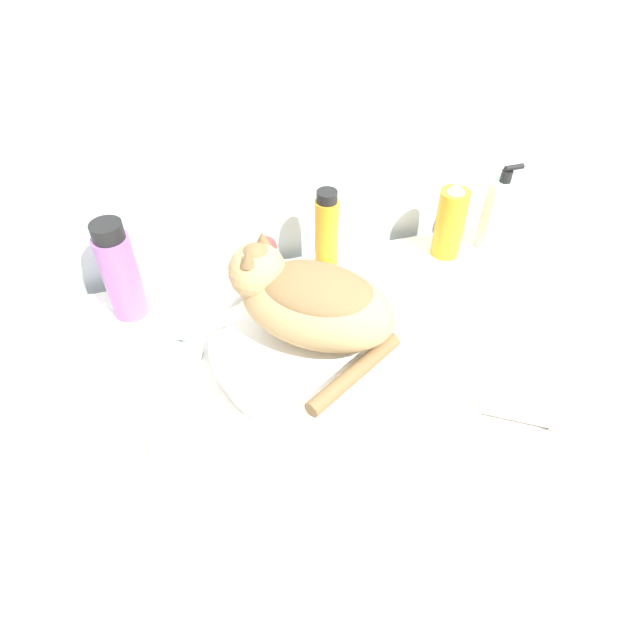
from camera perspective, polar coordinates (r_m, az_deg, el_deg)
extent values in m
cube|color=silver|center=(1.17, -4.02, 20.41)|extent=(8.00, 0.05, 2.40)
cube|color=white|center=(1.43, 1.13, -15.71)|extent=(1.15, 0.64, 0.87)
cylinder|color=white|center=(1.07, -0.26, -2.50)|extent=(0.38, 0.38, 0.04)
torus|color=white|center=(1.05, -0.26, -1.70)|extent=(0.40, 0.40, 0.02)
ellipsoid|color=tan|center=(1.00, -0.28, 1.39)|extent=(0.33, 0.31, 0.14)
ellipsoid|color=brown|center=(0.97, -0.28, 3.00)|extent=(0.25, 0.24, 0.06)
sphere|color=tan|center=(1.01, -6.28, 4.84)|extent=(0.10, 0.10, 0.10)
sphere|color=brown|center=(0.99, -6.40, 6.10)|extent=(0.06, 0.06, 0.06)
cone|color=brown|center=(0.99, -5.78, 8.08)|extent=(0.03, 0.03, 0.03)
cone|color=brown|center=(0.95, -7.26, 6.18)|extent=(0.03, 0.03, 0.03)
cylinder|color=brown|center=(0.96, 3.51, -5.29)|extent=(0.20, 0.13, 0.03)
cylinder|color=silver|center=(1.09, -12.89, -2.50)|extent=(0.04, 0.04, 0.05)
cylinder|color=silver|center=(1.04, -10.72, -0.40)|extent=(0.11, 0.05, 0.08)
sphere|color=silver|center=(1.05, -13.38, -0.37)|extent=(0.06, 0.06, 0.06)
cylinder|color=orange|center=(1.19, 0.66, 8.00)|extent=(0.05, 0.05, 0.19)
cylinder|color=black|center=(1.13, 0.70, 12.24)|extent=(0.04, 0.04, 0.02)
cylinder|color=orange|center=(1.30, 12.86, 9.39)|extent=(0.06, 0.06, 0.16)
cone|color=#B7B7BC|center=(1.25, 13.52, 12.79)|extent=(0.04, 0.04, 0.02)
cylinder|color=silver|center=(1.20, -5.18, 5.16)|extent=(0.05, 0.05, 0.09)
sphere|color=red|center=(1.16, -5.36, 7.33)|extent=(0.04, 0.04, 0.04)
cylinder|color=#93569E|center=(1.17, -19.23, 4.11)|extent=(0.07, 0.07, 0.18)
cylinder|color=black|center=(1.11, -20.52, 8.32)|extent=(0.06, 0.06, 0.03)
cylinder|color=silver|center=(1.35, 17.25, 10.06)|extent=(0.07, 0.07, 0.17)
cylinder|color=black|center=(1.30, 18.15, 13.51)|extent=(0.02, 0.02, 0.02)
cylinder|color=black|center=(1.30, 18.86, 14.25)|extent=(0.04, 0.01, 0.01)
cylinder|color=silver|center=(1.03, 18.93, -8.52)|extent=(0.12, 0.09, 0.04)
cylinder|color=white|center=(1.04, 22.56, -9.13)|extent=(0.04, 0.04, 0.04)
cube|color=beige|center=(0.98, -14.37, -11.38)|extent=(0.08, 0.04, 0.02)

